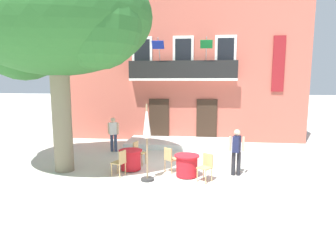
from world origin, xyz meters
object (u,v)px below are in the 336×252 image
object	(u,v)px
cafe_table_near_tree	(131,160)
cafe_chair_middle_1	(206,165)
pedestrian_mid_plaza	(113,132)
cafe_chair_middle_0	(170,158)
plane_tree	(55,22)
pedestrian_near_entrance	(236,150)
cafe_table_middle	(187,165)
cafe_chair_near_tree_1	(120,161)
cafe_chair_near_tree_0	(138,151)
cafe_umbrella	(147,131)

from	to	relation	value
cafe_table_near_tree	cafe_chair_middle_1	distance (m)	2.90
pedestrian_mid_plaza	cafe_chair_middle_0	bearing A→B (deg)	-43.52
plane_tree	cafe_chair_middle_1	world-z (taller)	plane_tree
cafe_chair_middle_1	pedestrian_near_entrance	distance (m)	1.33
cafe_chair_middle_1	cafe_table_middle	bearing A→B (deg)	149.79
plane_tree	cafe_chair_middle_1	distance (m)	7.12
cafe_table_near_tree	pedestrian_mid_plaza	xyz separation A→B (m)	(-1.50, 2.73, 0.51)
plane_tree	cafe_chair_middle_0	size ratio (longest dim) A/B	8.14
cafe_table_near_tree	cafe_chair_middle_0	xyz separation A→B (m)	(1.48, -0.09, 0.14)
cafe_chair_near_tree_1	pedestrian_mid_plaza	world-z (taller)	pedestrian_mid_plaza
cafe_table_near_tree	pedestrian_near_entrance	distance (m)	3.84
cafe_chair_middle_0	cafe_chair_middle_1	distance (m)	1.51
cafe_chair_near_tree_1	pedestrian_near_entrance	distance (m)	4.05
cafe_chair_near_tree_0	pedestrian_near_entrance	world-z (taller)	pedestrian_near_entrance
cafe_chair_middle_1	cafe_chair_middle_0	bearing A→B (deg)	148.08
cafe_umbrella	pedestrian_mid_plaza	size ratio (longest dim) A/B	1.59
cafe_chair_middle_0	pedestrian_mid_plaza	distance (m)	4.12
cafe_table_near_tree	cafe_chair_near_tree_0	world-z (taller)	cafe_chair_near_tree_0
cafe_chair_near_tree_1	cafe_table_middle	xyz separation A→B (m)	(2.30, 0.22, -0.14)
cafe_table_near_tree	cafe_umbrella	bearing A→B (deg)	-52.18
cafe_chair_near_tree_1	pedestrian_mid_plaza	distance (m)	3.72
cafe_chair_middle_0	cafe_umbrella	size ratio (longest dim) A/B	0.36
cafe_table_middle	cafe_chair_middle_1	distance (m)	0.77
cafe_umbrella	cafe_table_middle	bearing A→B (deg)	23.82
cafe_chair_near_tree_1	pedestrian_mid_plaza	xyz separation A→B (m)	(-1.31, 3.46, 0.37)
cafe_chair_near_tree_0	cafe_table_middle	bearing A→B (deg)	-32.17
pedestrian_near_entrance	cafe_chair_near_tree_1	bearing A→B (deg)	-171.89
cafe_chair_middle_1	pedestrian_mid_plaza	distance (m)	5.60
cafe_chair_middle_0	pedestrian_mid_plaza	xyz separation A→B (m)	(-2.97, 2.82, 0.37)
cafe_table_middle	cafe_chair_middle_1	world-z (taller)	cafe_chair_middle_1
plane_tree	pedestrian_near_entrance	size ratio (longest dim) A/B	4.54
plane_tree	cafe_table_middle	bearing A→B (deg)	-2.53
cafe_table_near_tree	cafe_chair_near_tree_0	bearing A→B (deg)	81.19
plane_tree	cafe_table_middle	distance (m)	6.72
cafe_chair_near_tree_0	cafe_table_middle	distance (m)	2.35
plane_tree	cafe_chair_middle_0	world-z (taller)	plane_tree
cafe_chair_near_tree_0	cafe_umbrella	xyz separation A→B (m)	(0.71, -1.81, 1.14)
cafe_chair_middle_0	cafe_chair_near_tree_1	bearing A→B (deg)	-158.99
cafe_chair_middle_1	pedestrian_mid_plaza	xyz separation A→B (m)	(-4.25, 3.62, 0.37)
plane_tree	cafe_chair_middle_1	xyz separation A→B (m)	(5.27, -0.58, -4.75)
cafe_table_middle	pedestrian_mid_plaza	xyz separation A→B (m)	(-3.60, 3.24, 0.51)
cafe_chair_near_tree_1	cafe_table_near_tree	bearing A→B (deg)	75.30
cafe_table_near_tree	cafe_table_middle	bearing A→B (deg)	-13.52
cafe_table_near_tree	pedestrian_mid_plaza	world-z (taller)	pedestrian_mid_plaza
plane_tree	cafe_umbrella	xyz separation A→B (m)	(3.34, -0.77, -3.61)
cafe_chair_near_tree_0	cafe_chair_middle_1	size ratio (longest dim) A/B	1.00
plane_tree	cafe_chair_near_tree_1	xyz separation A→B (m)	(2.32, -0.43, -4.75)
cafe_chair_near_tree_0	pedestrian_near_entrance	xyz separation A→B (m)	(3.69, -0.91, 0.39)
cafe_chair_near_tree_1	cafe_umbrella	bearing A→B (deg)	-18.40
cafe_table_near_tree	cafe_chair_near_tree_1	distance (m)	0.77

